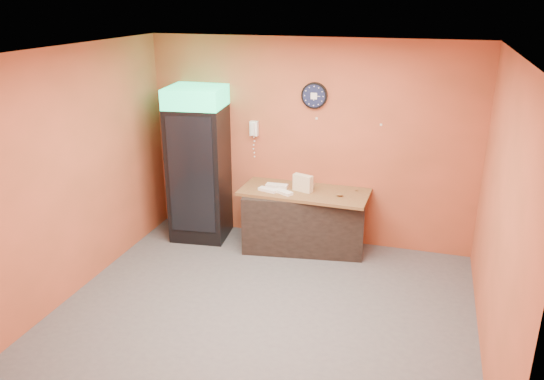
% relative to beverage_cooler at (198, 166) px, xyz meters
% --- Properties ---
extents(floor, '(4.50, 4.50, 0.00)m').
position_rel_beverage_cooler_xyz_m(floor, '(1.48, -1.60, -1.05)').
color(floor, '#47474C').
rests_on(floor, ground).
extents(back_wall, '(4.50, 0.02, 2.80)m').
position_rel_beverage_cooler_xyz_m(back_wall, '(1.48, 0.40, 0.35)').
color(back_wall, '#C45637').
rests_on(back_wall, floor).
extents(left_wall, '(0.02, 4.00, 2.80)m').
position_rel_beverage_cooler_xyz_m(left_wall, '(-0.77, -1.60, 0.35)').
color(left_wall, '#C45637').
rests_on(left_wall, floor).
extents(right_wall, '(0.02, 4.00, 2.80)m').
position_rel_beverage_cooler_xyz_m(right_wall, '(3.73, -1.60, 0.35)').
color(right_wall, '#C45637').
rests_on(right_wall, floor).
extents(ceiling, '(4.50, 4.00, 0.02)m').
position_rel_beverage_cooler_xyz_m(ceiling, '(1.48, -1.60, 1.75)').
color(ceiling, white).
rests_on(ceiling, back_wall).
extents(beverage_cooler, '(0.83, 0.84, 2.15)m').
position_rel_beverage_cooler_xyz_m(beverage_cooler, '(0.00, 0.00, 0.00)').
color(beverage_cooler, black).
rests_on(beverage_cooler, floor).
extents(prep_counter, '(1.69, 0.95, 0.80)m').
position_rel_beverage_cooler_xyz_m(prep_counter, '(1.52, 0.04, -0.65)').
color(prep_counter, black).
rests_on(prep_counter, floor).
extents(wall_clock, '(0.35, 0.06, 0.35)m').
position_rel_beverage_cooler_xyz_m(wall_clock, '(1.55, 0.37, 1.00)').
color(wall_clock, black).
rests_on(wall_clock, back_wall).
extents(wall_phone, '(0.11, 0.10, 0.21)m').
position_rel_beverage_cooler_xyz_m(wall_phone, '(0.71, 0.34, 0.51)').
color(wall_phone, white).
rests_on(wall_phone, back_wall).
extents(butcher_paper, '(1.72, 0.79, 0.04)m').
position_rel_beverage_cooler_xyz_m(butcher_paper, '(1.52, 0.04, -0.23)').
color(butcher_paper, brown).
rests_on(butcher_paper, prep_counter).
extents(sub_roll_stack, '(0.28, 0.17, 0.23)m').
position_rel_beverage_cooler_xyz_m(sub_roll_stack, '(1.50, 0.02, -0.10)').
color(sub_roll_stack, beige).
rests_on(sub_roll_stack, butcher_paper).
extents(wrapped_sandwich_left, '(0.28, 0.17, 0.04)m').
position_rel_beverage_cooler_xyz_m(wrapped_sandwich_left, '(1.06, -0.12, -0.19)').
color(wrapped_sandwich_left, white).
rests_on(wrapped_sandwich_left, butcher_paper).
extents(wrapped_sandwich_mid, '(0.28, 0.22, 0.04)m').
position_rel_beverage_cooler_xyz_m(wrapped_sandwich_mid, '(1.28, -0.14, -0.19)').
color(wrapped_sandwich_mid, white).
rests_on(wrapped_sandwich_mid, butcher_paper).
extents(wrapped_sandwich_right, '(0.30, 0.13, 0.04)m').
position_rel_beverage_cooler_xyz_m(wrapped_sandwich_right, '(1.13, 0.06, -0.19)').
color(wrapped_sandwich_right, white).
rests_on(wrapped_sandwich_right, butcher_paper).
extents(kitchen_tool, '(0.07, 0.07, 0.07)m').
position_rel_beverage_cooler_xyz_m(kitchen_tool, '(1.60, 0.16, -0.18)').
color(kitchen_tool, silver).
rests_on(kitchen_tool, butcher_paper).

